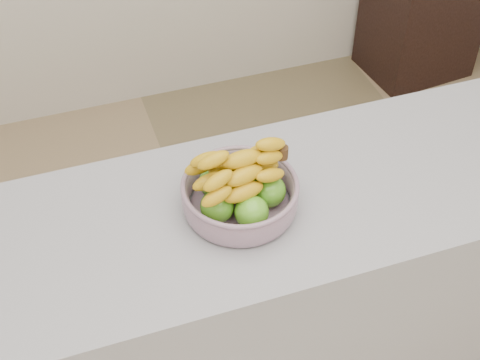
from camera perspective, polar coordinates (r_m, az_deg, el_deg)
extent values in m
cube|color=#929299|center=(2.10, 1.10, -10.63)|extent=(2.00, 0.60, 0.90)
cylinder|color=#A2AAC2|center=(1.74, 0.00, -2.23)|extent=(0.26, 0.26, 0.01)
torus|color=#A2AAC2|center=(1.69, 0.00, -0.44)|extent=(0.30, 0.30, 0.01)
sphere|color=#539419|center=(1.66, 1.00, -2.77)|extent=(0.09, 0.09, 0.09)
sphere|color=#539419|center=(1.71, 2.50, -0.93)|extent=(0.09, 0.09, 0.09)
sphere|color=#539419|center=(1.76, 0.56, 0.60)|extent=(0.09, 0.09, 0.09)
sphere|color=#539419|center=(1.74, -2.12, -0.17)|extent=(0.09, 0.09, 0.09)
sphere|color=#539419|center=(1.68, -1.95, -2.26)|extent=(0.09, 0.09, 0.09)
ellipsoid|color=yellow|center=(1.64, 0.33, -1.04)|extent=(0.20, 0.08, 0.04)
ellipsoid|color=yellow|center=(1.67, -0.32, 0.03)|extent=(0.19, 0.06, 0.04)
ellipsoid|color=yellow|center=(1.70, -0.94, 1.06)|extent=(0.19, 0.05, 0.04)
ellipsoid|color=yellow|center=(1.63, 0.35, 0.41)|extent=(0.20, 0.09, 0.04)
ellipsoid|color=yellow|center=(1.67, -0.35, 1.54)|extent=(0.19, 0.07, 0.04)
ellipsoid|color=yellow|center=(1.63, 0.19, 1.81)|extent=(0.19, 0.06, 0.04)
cylinder|color=#3D2713|center=(1.68, 3.64, 2.36)|extent=(0.03, 0.03, 0.03)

